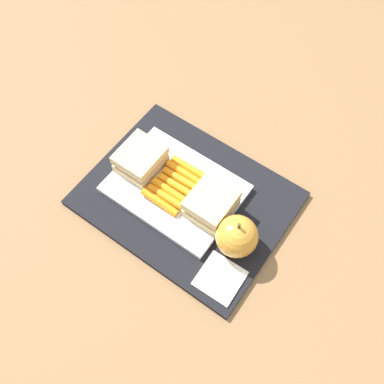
% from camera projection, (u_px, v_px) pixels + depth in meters
% --- Properties ---
extents(ground_plane, '(2.40, 2.40, 0.00)m').
position_uv_depth(ground_plane, '(186.00, 200.00, 0.80)').
color(ground_plane, olive).
extents(lunchbag_mat, '(0.36, 0.28, 0.01)m').
position_uv_depth(lunchbag_mat, '(186.00, 198.00, 0.80)').
color(lunchbag_mat, black).
rests_on(lunchbag_mat, ground_plane).
extents(food_tray, '(0.23, 0.17, 0.01)m').
position_uv_depth(food_tray, '(175.00, 188.00, 0.80)').
color(food_tray, white).
rests_on(food_tray, lunchbag_mat).
extents(sandwich_half_left, '(0.07, 0.08, 0.04)m').
position_uv_depth(sandwich_half_left, '(140.00, 159.00, 0.79)').
color(sandwich_half_left, '#DBC189').
rests_on(sandwich_half_left, food_tray).
extents(sandwich_half_right, '(0.07, 0.08, 0.04)m').
position_uv_depth(sandwich_half_right, '(211.00, 203.00, 0.75)').
color(sandwich_half_right, '#DBC189').
rests_on(sandwich_half_right, food_tray).
extents(carrot_sticks_bundle, '(0.08, 0.10, 0.02)m').
position_uv_depth(carrot_sticks_bundle, '(175.00, 185.00, 0.79)').
color(carrot_sticks_bundle, orange).
rests_on(carrot_sticks_bundle, food_tray).
extents(apple, '(0.07, 0.07, 0.08)m').
position_uv_depth(apple, '(237.00, 236.00, 0.72)').
color(apple, gold).
rests_on(apple, lunchbag_mat).
extents(paper_napkin, '(0.07, 0.07, 0.00)m').
position_uv_depth(paper_napkin, '(220.00, 278.00, 0.72)').
color(paper_napkin, white).
rests_on(paper_napkin, lunchbag_mat).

